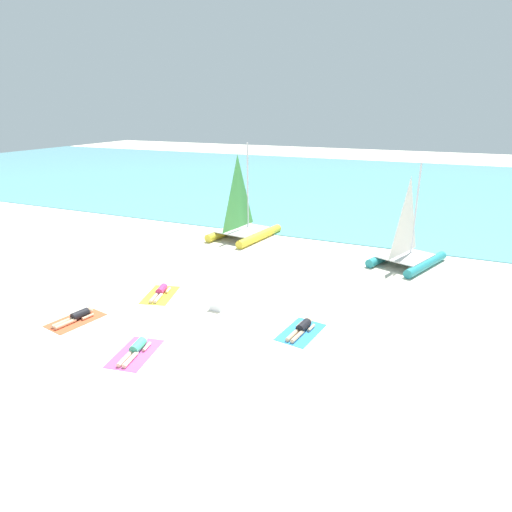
{
  "coord_description": "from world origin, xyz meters",
  "views": [
    {
      "loc": [
        7.14,
        -10.34,
        7.31
      ],
      "look_at": [
        0.0,
        5.84,
        1.2
      ],
      "focal_mm": 30.61,
      "sensor_mm": 36.0,
      "label": 1
    }
  ],
  "objects": [
    {
      "name": "towel_center_right",
      "position": [
        -1.08,
        -1.03,
        0.01
      ],
      "size": [
        1.41,
        2.06,
        0.01
      ],
      "primitive_type": "cube",
      "rotation": [
        0.0,
        0.0,
        0.17
      ],
      "color": "#D84C99",
      "rests_on": "ground"
    },
    {
      "name": "sunbather_leftmost",
      "position": [
        -4.46,
        -0.03,
        0.13
      ],
      "size": [
        0.7,
        1.56,
        0.3
      ],
      "rotation": [
        0.0,
        0.0,
        -0.2
      ],
      "color": "black",
      "rests_on": "towel_leftmost"
    },
    {
      "name": "sailboat_teal",
      "position": [
        5.74,
        10.84,
        0.72
      ],
      "size": [
        3.54,
        4.31,
        4.83
      ],
      "rotation": [
        0.0,
        0.0,
        -0.37
      ],
      "color": "teal",
      "rests_on": "ground"
    },
    {
      "name": "sunbather_center_right",
      "position": [
        -1.1,
        -0.96,
        0.13
      ],
      "size": [
        0.67,
        1.56,
        0.3
      ],
      "rotation": [
        0.0,
        0.0,
        0.17
      ],
      "color": "#3FB28C",
      "rests_on": "towel_center_right"
    },
    {
      "name": "towel_leftmost",
      "position": [
        -4.47,
        -0.1,
        0.01
      ],
      "size": [
        1.45,
        2.08,
        0.01
      ],
      "primitive_type": "cube",
      "rotation": [
        0.0,
        0.0,
        -0.2
      ],
      "color": "#EA5933",
      "rests_on": "ground"
    },
    {
      "name": "sunbather_rightmost",
      "position": [
        3.22,
        2.41,
        0.13
      ],
      "size": [
        0.62,
        1.57,
        0.3
      ],
      "rotation": [
        0.0,
        0.0,
        -0.14
      ],
      "color": "black",
      "rests_on": "towel_rightmost"
    },
    {
      "name": "ground_plane",
      "position": [
        0.0,
        10.0,
        0.0
      ],
      "size": [
        120.0,
        120.0,
        0.0
      ],
      "primitive_type": "plane",
      "color": "beige"
    },
    {
      "name": "towel_rightmost",
      "position": [
        3.22,
        2.35,
        0.01
      ],
      "size": [
        1.36,
        2.04,
        0.01
      ],
      "primitive_type": "cube",
      "rotation": [
        0.0,
        0.0,
        -0.14
      ],
      "color": "#338CD8",
      "rests_on": "ground"
    },
    {
      "name": "cooler_box",
      "position": [
        -0.25,
        2.76,
        0.18
      ],
      "size": [
        0.5,
        0.36,
        0.36
      ],
      "primitive_type": "cube",
      "color": "white",
      "rests_on": "ground"
    },
    {
      "name": "sailboat_yellow",
      "position": [
        -3.44,
        11.75,
        0.8
      ],
      "size": [
        3.26,
        4.49,
        5.37
      ],
      "rotation": [
        0.0,
        0.0,
        -0.16
      ],
      "color": "yellow",
      "rests_on": "ground"
    },
    {
      "name": "towel_center_left",
      "position": [
        -3.01,
        2.98,
        0.01
      ],
      "size": [
        1.57,
        2.13,
        0.01
      ],
      "primitive_type": "cube",
      "rotation": [
        0.0,
        0.0,
        0.27
      ],
      "color": "yellow",
      "rests_on": "ground"
    },
    {
      "name": "ocean_water",
      "position": [
        0.0,
        32.99,
        0.03
      ],
      "size": [
        120.0,
        40.0,
        0.05
      ],
      "primitive_type": "cube",
      "color": "#5BB2C1",
      "rests_on": "ground"
    },
    {
      "name": "sunbather_center_left",
      "position": [
        -3.03,
        3.04,
        0.13
      ],
      "size": [
        0.79,
        1.55,
        0.3
      ],
      "rotation": [
        0.0,
        0.0,
        0.27
      ],
      "color": "#D83372",
      "rests_on": "towel_center_left"
    }
  ]
}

